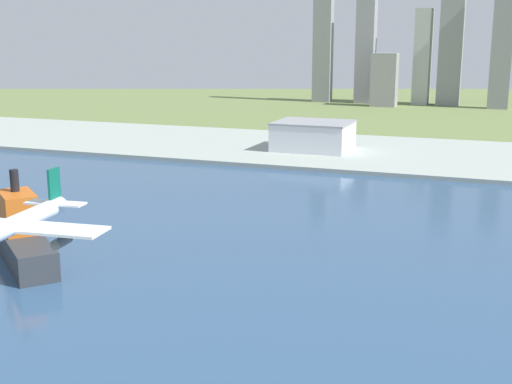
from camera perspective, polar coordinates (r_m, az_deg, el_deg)
ground_plane at (r=260.57m, az=6.67°, el=-3.76°), size 2400.00×2400.00×0.00m
water_bay at (r=205.81m, az=2.57°, el=-8.25°), size 840.00×360.00×0.15m
industrial_pier at (r=442.79m, az=12.67°, el=3.08°), size 840.00×140.00×2.50m
airplane_landing at (r=129.83m, az=-19.85°, el=-2.75°), size 34.56×37.35×11.12m
container_barge at (r=242.37m, az=-19.05°, el=-3.60°), size 46.69×42.50×30.36m
warehouse_main at (r=444.58m, az=4.83°, el=4.75°), size 48.71×40.74×18.40m
distant_skyline at (r=787.01m, az=12.96°, el=11.71°), size 217.09×65.72×148.84m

